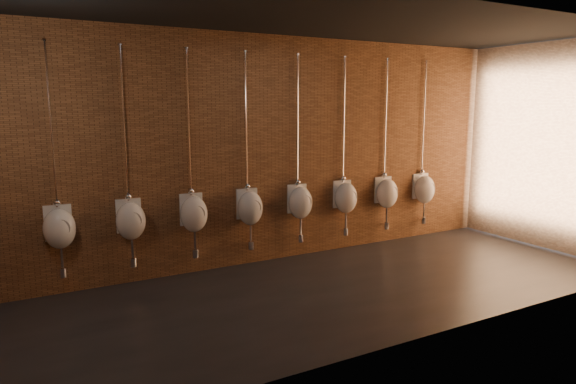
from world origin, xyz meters
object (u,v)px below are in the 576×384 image
urinal_3 (250,207)px  urinal_6 (387,192)px  urinal_0 (59,227)px  urinal_7 (424,188)px  urinal_2 (194,213)px  urinal_4 (300,201)px  urinal_5 (346,197)px  urinal_1 (131,219)px

urinal_3 → urinal_6: same height
urinal_0 → urinal_7: size_ratio=1.00×
urinal_3 → urinal_6: size_ratio=1.00×
urinal_0 → urinal_3: (2.43, 0.00, 0.00)m
urinal_2 → urinal_4: (1.62, 0.00, 0.00)m
urinal_0 → urinal_4: bearing=0.0°
urinal_4 → urinal_5: 0.81m
urinal_0 → urinal_6: (4.86, 0.00, 0.00)m
urinal_1 → urinal_5: 3.24m
urinal_0 → urinal_6: size_ratio=1.00×
urinal_0 → urinal_5: bearing=0.0°
urinal_1 → urinal_7: same height
urinal_1 → urinal_2: size_ratio=1.00×
urinal_6 → urinal_7: same height
urinal_0 → urinal_5: 4.05m
urinal_1 → urinal_4: 2.43m
urinal_4 → urinal_7: (2.43, 0.00, 0.00)m
urinal_5 → urinal_4: bearing=180.0°
urinal_1 → urinal_2: same height
urinal_2 → urinal_6: same height
urinal_7 → urinal_6: bearing=180.0°
urinal_4 → urinal_6: same height
urinal_3 → urinal_6: bearing=0.0°
urinal_4 → urinal_1: bearing=180.0°
urinal_5 → urinal_6: same height
urinal_2 → urinal_3: bearing=0.0°
urinal_1 → urinal_0: bearing=180.0°
urinal_0 → urinal_4: 3.24m
urinal_1 → urinal_3: same height
urinal_2 → urinal_6: bearing=0.0°
urinal_2 → urinal_6: size_ratio=1.00×
urinal_6 → urinal_1: bearing=180.0°
urinal_5 → urinal_7: bearing=0.0°
urinal_2 → urinal_4: bearing=0.0°
urinal_4 → urinal_6: bearing=0.0°
urinal_2 → urinal_7: (4.05, 0.00, 0.00)m
urinal_5 → urinal_6: size_ratio=1.00×
urinal_4 → urinal_0: bearing=180.0°
urinal_1 → urinal_5: same height
urinal_4 → urinal_6: (1.62, 0.00, 0.00)m
urinal_0 → urinal_6: same height
urinal_3 → urinal_0: bearing=180.0°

